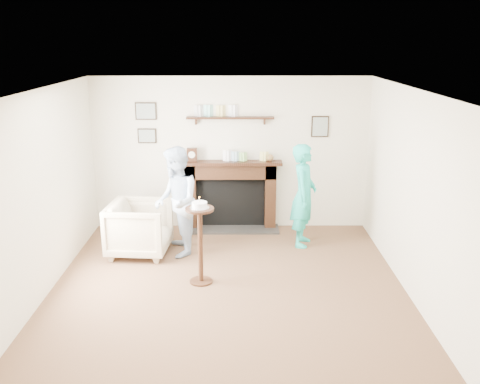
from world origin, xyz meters
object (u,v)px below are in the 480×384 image
Objects in this scene: pedestal_table at (200,230)px; armchair at (141,253)px; man at (178,253)px; woman at (302,244)px.

armchair is at bearing 134.78° from pedestal_table.
man is at bearing 113.07° from pedestal_table.
man is (0.55, -0.01, 0.00)m from armchair.
man is at bearing 114.74° from woman.
man is 1.02× the size of woman.
woman is 2.12m from pedestal_table.
armchair is 0.55m from man.
woman is 1.35× the size of pedestal_table.
man is 1.92m from woman.
pedestal_table is (0.41, -0.96, 0.72)m from man.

